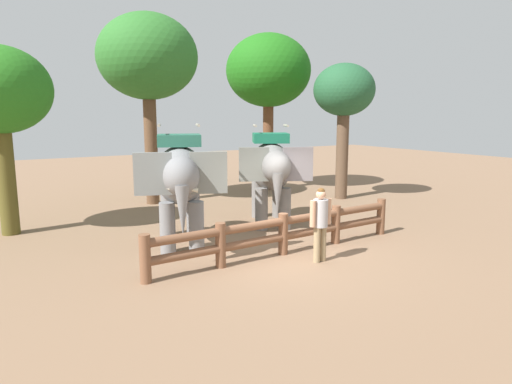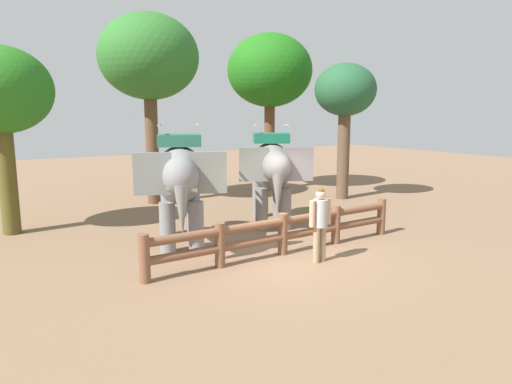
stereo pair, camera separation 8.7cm
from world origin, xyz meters
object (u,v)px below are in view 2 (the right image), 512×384
at_px(tree_far_left, 270,72).
at_px(log_fence, 283,231).
at_px(tree_back_center, 0,93).
at_px(tree_deep_back, 345,94).
at_px(elephant_center, 272,169).
at_px(tourist_woman_in_black, 320,219).
at_px(tree_far_right, 149,59).
at_px(elephant_near_left, 180,178).

bearing_deg(tree_far_left, log_fence, -120.32).
height_order(tree_back_center, tree_deep_back, tree_deep_back).
xyz_separation_m(elephant_center, tree_back_center, (-7.20, 2.97, 2.29)).
bearing_deg(tourist_woman_in_black, tree_deep_back, 45.28).
height_order(tourist_woman_in_black, tree_deep_back, tree_deep_back).
xyz_separation_m(tourist_woman_in_black, tree_far_right, (-1.06, 9.10, 4.49)).
bearing_deg(tree_far_right, tree_back_center, -154.94).
relative_size(log_fence, tree_far_left, 1.06).
distance_m(log_fence, tree_far_left, 11.01).
distance_m(tourist_woman_in_black, tree_back_center, 9.61).
xyz_separation_m(elephant_near_left, tree_back_center, (-3.87, 3.71, 2.25)).
xyz_separation_m(tree_far_left, tree_deep_back, (1.44, -3.42, -1.05)).
xyz_separation_m(tree_back_center, tree_deep_back, (12.22, -0.61, 0.21)).
distance_m(log_fence, tree_back_center, 8.85).
relative_size(elephant_center, tree_far_right, 0.52).
xyz_separation_m(log_fence, tree_far_left, (5.02, 8.58, 4.72)).
distance_m(tree_far_left, tree_deep_back, 3.86).
relative_size(tourist_woman_in_black, tree_deep_back, 0.33).
distance_m(log_fence, tourist_woman_in_black, 1.11).
bearing_deg(tree_deep_back, elephant_near_left, -159.58).
relative_size(elephant_near_left, tree_far_left, 0.55).
relative_size(elephant_near_left, tree_back_center, 0.72).
relative_size(tourist_woman_in_black, tree_far_right, 0.25).
distance_m(elephant_near_left, tree_far_right, 7.26).
relative_size(log_fence, tree_back_center, 1.38).
distance_m(elephant_near_left, tree_back_center, 5.82).
distance_m(elephant_center, tree_far_right, 6.87).
distance_m(tourist_woman_in_black, tree_far_left, 11.41).
height_order(tree_far_left, tree_deep_back, tree_far_left).
relative_size(tree_back_center, tree_far_right, 0.75).
distance_m(elephant_center, tourist_woman_in_black, 3.93).
height_order(log_fence, tree_far_right, tree_far_right).
bearing_deg(elephant_center, tree_far_left, 58.28).
distance_m(tree_far_left, tree_back_center, 11.21).
bearing_deg(tree_deep_back, log_fence, -141.39).
xyz_separation_m(log_fence, elephant_near_left, (-1.89, 2.05, 1.22)).
xyz_separation_m(log_fence, tree_far_right, (-0.64, 8.16, 4.93)).
bearing_deg(elephant_center, tree_deep_back, 25.25).
relative_size(tree_back_center, tree_deep_back, 0.98).
relative_size(tourist_woman_in_black, tree_far_left, 0.26).
bearing_deg(elephant_center, elephant_near_left, -167.46).
bearing_deg(tree_far_right, log_fence, -85.54).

